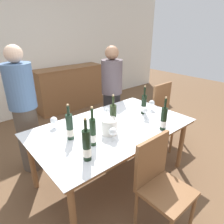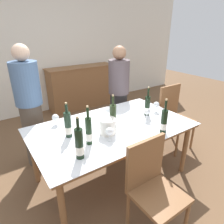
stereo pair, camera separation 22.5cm
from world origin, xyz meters
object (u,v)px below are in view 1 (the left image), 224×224
object	(u,v)px
wine_glass_3	(145,111)
chair_right_end	(166,111)
ice_bucket	(109,126)
wine_bottle_0	(164,119)
wine_glass_4	(107,111)
dining_table	(112,131)
wine_bottle_5	(93,133)
chair_near_front	(159,180)
wine_glass_0	(113,132)
sideboard_cabinet	(70,88)
wine_bottle_2	(70,127)
wine_bottle_1	(87,146)
wine_bottle_4	(144,105)
person_guest_left	(112,95)
wine_bottle_3	(113,117)
person_host	(25,113)
wine_glass_1	(152,103)
wine_glass_2	(54,120)

from	to	relation	value
wine_glass_3	chair_right_end	distance (m)	0.84
ice_bucket	wine_bottle_0	bearing A→B (deg)	-31.64
wine_glass_4	dining_table	bearing A→B (deg)	-114.75
ice_bucket	wine_bottle_5	size ratio (longest dim) A/B	0.45
chair_near_front	wine_glass_0	bearing A→B (deg)	99.98
wine_glass_3	chair_near_front	size ratio (longest dim) A/B	0.17
sideboard_cabinet	dining_table	world-z (taller)	sideboard_cabinet
ice_bucket	wine_bottle_2	world-z (taller)	wine_bottle_2
dining_table	wine_bottle_2	world-z (taller)	wine_bottle_2
wine_glass_0	chair_near_front	xyz separation A→B (m)	(0.09, -0.54, -0.30)
wine_bottle_1	chair_right_end	size ratio (longest dim) A/B	0.41
wine_glass_0	wine_glass_4	distance (m)	0.55
wine_bottle_4	wine_glass_0	size ratio (longest dim) A/B	2.70
ice_bucket	wine_bottle_0	world-z (taller)	wine_bottle_0
sideboard_cabinet	person_guest_left	world-z (taller)	person_guest_left
wine_bottle_1	wine_bottle_3	bearing A→B (deg)	28.48
ice_bucket	sideboard_cabinet	bearing A→B (deg)	69.43
chair_near_front	wine_bottle_0	bearing A→B (deg)	35.42
wine_bottle_1	person_guest_left	size ratio (longest dim) A/B	0.26
dining_table	person_guest_left	world-z (taller)	person_guest_left
wine_glass_3	sideboard_cabinet	bearing A→B (deg)	81.54
wine_bottle_0	wine_bottle_5	size ratio (longest dim) A/B	0.96
sideboard_cabinet	wine_glass_0	xyz separation A→B (m)	(-1.02, -2.68, 0.34)
dining_table	wine_bottle_2	size ratio (longest dim) A/B	4.81
wine_glass_4	chair_right_end	distance (m)	1.15
wine_glass_0	person_guest_left	xyz separation A→B (m)	(0.87, 1.02, -0.06)
wine_glass_4	person_host	size ratio (longest dim) A/B	0.09
wine_bottle_1	chair_near_front	world-z (taller)	wine_bottle_1
wine_glass_0	person_guest_left	world-z (taller)	person_guest_left
wine_glass_0	wine_glass_1	distance (m)	0.97
wine_bottle_0	wine_glass_0	xyz separation A→B (m)	(-0.58, 0.19, -0.03)
wine_glass_1	wine_glass_2	world-z (taller)	wine_glass_1
wine_glass_2	wine_glass_0	bearing A→B (deg)	-63.21
wine_glass_4	person_host	distance (m)	1.02
wine_bottle_5	wine_glass_3	xyz separation A→B (m)	(0.84, 0.07, -0.03)
sideboard_cabinet	wine_bottle_0	distance (m)	2.93
wine_bottle_1	person_guest_left	world-z (taller)	person_guest_left
wine_bottle_2	wine_bottle_5	xyz separation A→B (m)	(0.11, -0.25, 0.00)
wine_glass_4	wine_bottle_0	bearing A→B (deg)	-66.58
wine_glass_1	wine_glass_4	xyz separation A→B (m)	(-0.64, 0.20, -0.00)
wine_bottle_5	wine_glass_0	distance (m)	0.21
wine_bottle_3	wine_bottle_4	bearing A→B (deg)	3.65
wine_bottle_1	person_host	world-z (taller)	person_host
dining_table	wine_glass_3	bearing A→B (deg)	-13.90
dining_table	wine_glass_1	distance (m)	0.75
ice_bucket	wine_bottle_3	xyz separation A→B (m)	(0.13, 0.09, 0.04)
ice_bucket	wine_bottle_4	xyz separation A→B (m)	(0.70, 0.12, 0.03)
wine_glass_2	wine_glass_1	bearing A→B (deg)	-17.14
wine_glass_2	wine_bottle_3	bearing A→B (deg)	-40.02
dining_table	wine_bottle_5	world-z (taller)	wine_bottle_5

